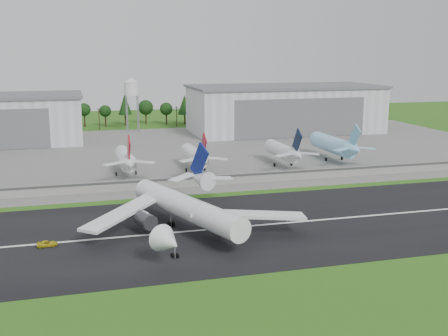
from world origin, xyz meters
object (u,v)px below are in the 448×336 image
object	(u,v)px
parked_jet_navy	(285,151)
ground_vehicle	(47,244)
parked_jet_red_b	(196,156)
main_airliner	(186,213)
parked_jet_skyblue	(336,145)
parked_jet_red_a	(126,159)

from	to	relation	value
parked_jet_navy	ground_vehicle	bearing A→B (deg)	-141.01
ground_vehicle	parked_jet_navy	distance (m)	109.13
parked_jet_red_b	parked_jet_navy	distance (m)	34.52
main_airliner	ground_vehicle	size ratio (longest dim) A/B	12.40
ground_vehicle	parked_jet_skyblue	distance (m)	131.43
parked_jet_red_b	parked_jet_skyblue	bearing A→B (deg)	4.96
ground_vehicle	parked_jet_navy	size ratio (longest dim) A/B	0.15
parked_jet_navy	parked_jet_red_b	bearing A→B (deg)	-179.98
ground_vehicle	parked_jet_skyblue	size ratio (longest dim) A/B	0.12
parked_jet_red_b	parked_jet_navy	xyz separation A→B (m)	(34.52, 0.01, 0.06)
parked_jet_skyblue	main_airliner	bearing A→B (deg)	-136.51
parked_jet_red_a	parked_jet_red_b	size ratio (longest dim) A/B	1.00
main_airliner	parked_jet_red_a	distance (m)	67.45
parked_jet_red_a	parked_jet_skyblue	size ratio (longest dim) A/B	0.84
main_airliner	parked_jet_skyblue	xyz separation A→B (m)	(75.93, 72.02, 1.63)
ground_vehicle	parked_jet_red_a	world-z (taller)	parked_jet_red_a
main_airliner	parked_jet_skyblue	distance (m)	104.67
main_airliner	parked_jet_skyblue	world-z (taller)	main_airliner
ground_vehicle	parked_jet_skyblue	bearing A→B (deg)	-59.02
parked_jet_navy	main_airliner	bearing A→B (deg)	-127.81
parked_jet_red_b	parked_jet_skyblue	distance (m)	58.72
parked_jet_red_b	parked_jet_navy	world-z (taller)	parked_jet_navy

